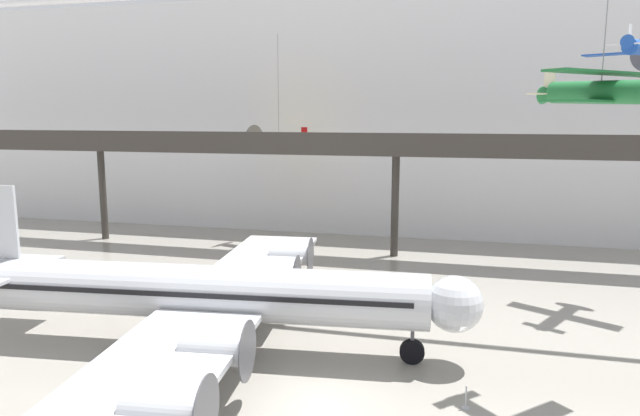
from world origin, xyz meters
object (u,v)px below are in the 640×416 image
airliner_silver_main (202,294)px  suspended_plane_yellow_lowwing (279,141)px  suspended_plane_blue_trainer (640,48)px  suspended_plane_green_biplane (602,91)px  stanchion_barrier (466,402)px

airliner_silver_main → suspended_plane_yellow_lowwing: 27.06m
suspended_plane_blue_trainer → suspended_plane_green_biplane: bearing=-170.4°
suspended_plane_blue_trainer → stanchion_barrier: (-10.27, -17.56, -16.80)m
suspended_plane_green_biplane → stanchion_barrier: 14.61m
airliner_silver_main → suspended_plane_blue_trainer: size_ratio=5.08×
suspended_plane_blue_trainer → suspended_plane_green_biplane: suspended_plane_blue_trainer is taller
suspended_plane_green_biplane → stanchion_barrier: (-5.00, -2.25, -13.54)m
airliner_silver_main → suspended_plane_green_biplane: suspended_plane_green_biplane is taller
airliner_silver_main → stanchion_barrier: (14.06, -2.96, -2.94)m
suspended_plane_blue_trainer → stanchion_barrier: size_ratio=6.27×
suspended_plane_blue_trainer → airliner_silver_main: bearing=149.6°
suspended_plane_green_biplane → stanchion_barrier: suspended_plane_green_biplane is taller
airliner_silver_main → stanchion_barrier: bearing=-17.6°
suspended_plane_blue_trainer → suspended_plane_green_biplane: 16.51m
suspended_plane_blue_trainer → suspended_plane_yellow_lowwing: size_ratio=0.59×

